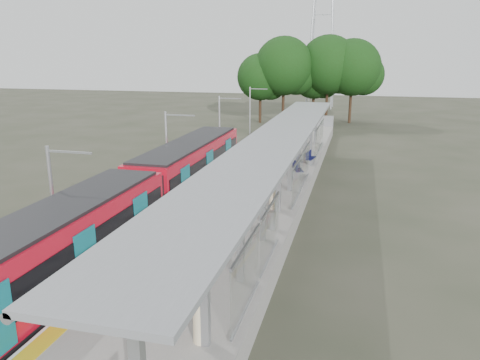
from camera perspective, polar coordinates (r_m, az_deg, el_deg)
name	(u,v)px	position (r m, az deg, el deg)	size (l,w,h in m)	color
trackbed	(199,188)	(32.03, -5.05, -1.00)	(3.00, 70.00, 0.24)	#59544C
platform	(263,187)	(30.77, 2.87, -0.90)	(6.00, 50.00, 1.00)	gray
tactile_strip	(226,177)	(31.22, -1.71, 0.33)	(0.60, 50.00, 0.02)	gold
end_fence	(307,120)	(54.76, 8.16, 7.22)	(6.00, 0.10, 1.20)	#9EA0A5
train	(140,198)	(23.82, -12.04, -2.13)	(2.74, 27.60, 3.62)	black
canopy	(279,143)	(25.98, 4.77, 4.47)	(3.27, 38.00, 3.66)	#9EA0A5
tree_cluster	(312,69)	(63.94, 8.80, 13.26)	(18.49, 10.22, 11.48)	#382316
catenary_masts	(168,150)	(31.08, -8.77, 3.68)	(2.08, 48.16, 5.40)	#9EA0A5
bench_mid	(296,167)	(31.67, 6.85, 1.53)	(1.04, 1.72, 1.13)	#0E1049
bench_far	(310,157)	(35.50, 8.51, 2.79)	(0.65, 1.44, 0.95)	#0E1049
info_pillar_near	(201,315)	(13.76, -4.82, -16.02)	(0.45, 0.45, 2.01)	beige
info_pillar_far	(273,194)	(24.84, 4.09, -1.68)	(0.43, 0.43, 1.89)	beige
litter_bin	(271,220)	(22.07, 3.82, -4.90)	(0.42, 0.42, 0.87)	#9EA0A5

